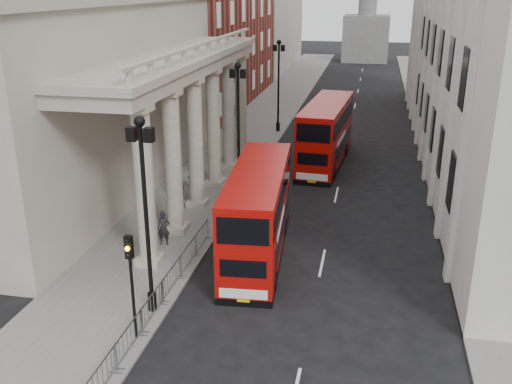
% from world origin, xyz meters
% --- Properties ---
extents(ground, '(260.00, 260.00, 0.00)m').
position_xyz_m(ground, '(0.00, 0.00, 0.00)').
color(ground, black).
rests_on(ground, ground).
extents(sidewalk_west, '(6.00, 140.00, 0.12)m').
position_xyz_m(sidewalk_west, '(-3.00, 30.00, 0.06)').
color(sidewalk_west, slate).
rests_on(sidewalk_west, ground).
extents(sidewalk_east, '(3.00, 140.00, 0.12)m').
position_xyz_m(sidewalk_east, '(13.50, 30.00, 0.06)').
color(sidewalk_east, slate).
rests_on(sidewalk_east, ground).
extents(kerb, '(0.20, 140.00, 0.14)m').
position_xyz_m(kerb, '(-0.05, 30.00, 0.07)').
color(kerb, slate).
rests_on(kerb, ground).
extents(portico_building, '(9.00, 28.00, 12.00)m').
position_xyz_m(portico_building, '(-10.50, 18.00, 6.00)').
color(portico_building, gray).
rests_on(portico_building, ground).
extents(brick_building, '(9.00, 32.00, 22.00)m').
position_xyz_m(brick_building, '(-10.50, 48.00, 11.00)').
color(brick_building, maroon).
rests_on(brick_building, ground).
extents(west_building_far, '(9.00, 30.00, 20.00)m').
position_xyz_m(west_building_far, '(-10.50, 80.00, 10.00)').
color(west_building_far, gray).
rests_on(west_building_far, ground).
extents(lamp_post_south, '(1.05, 0.44, 8.32)m').
position_xyz_m(lamp_post_south, '(-0.60, 4.00, 4.91)').
color(lamp_post_south, black).
rests_on(lamp_post_south, sidewalk_west).
extents(lamp_post_mid, '(1.05, 0.44, 8.32)m').
position_xyz_m(lamp_post_mid, '(-0.60, 20.00, 4.91)').
color(lamp_post_mid, black).
rests_on(lamp_post_mid, sidewalk_west).
extents(lamp_post_north, '(1.05, 0.44, 8.32)m').
position_xyz_m(lamp_post_north, '(-0.60, 36.00, 4.91)').
color(lamp_post_north, black).
rests_on(lamp_post_north, sidewalk_west).
extents(traffic_light, '(0.28, 0.33, 4.30)m').
position_xyz_m(traffic_light, '(-0.50, 1.98, 3.11)').
color(traffic_light, black).
rests_on(traffic_light, sidewalk_west).
extents(crowd_barriers, '(0.50, 18.75, 1.10)m').
position_xyz_m(crowd_barriers, '(-0.35, 2.23, 0.67)').
color(crowd_barriers, gray).
rests_on(crowd_barriers, sidewalk_west).
extents(bus_near, '(3.35, 10.63, 4.52)m').
position_xyz_m(bus_near, '(2.65, 10.33, 2.36)').
color(bus_near, '#A60B07').
rests_on(bus_near, ground).
extents(bus_far, '(3.48, 11.19, 4.76)m').
position_xyz_m(bus_far, '(4.62, 26.81, 2.49)').
color(bus_far, '#B40C08').
rests_on(bus_far, ground).
extents(pedestrian_a, '(0.71, 0.50, 1.85)m').
position_xyz_m(pedestrian_a, '(-2.36, 10.22, 1.04)').
color(pedestrian_a, black).
rests_on(pedestrian_a, sidewalk_west).
extents(pedestrian_b, '(1.03, 0.93, 1.75)m').
position_xyz_m(pedestrian_b, '(-3.32, 18.61, 0.99)').
color(pedestrian_b, black).
rests_on(pedestrian_b, sidewalk_west).
extents(pedestrian_c, '(1.00, 0.77, 1.82)m').
position_xyz_m(pedestrian_c, '(-3.96, 17.04, 1.03)').
color(pedestrian_c, black).
rests_on(pedestrian_c, sidewalk_west).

